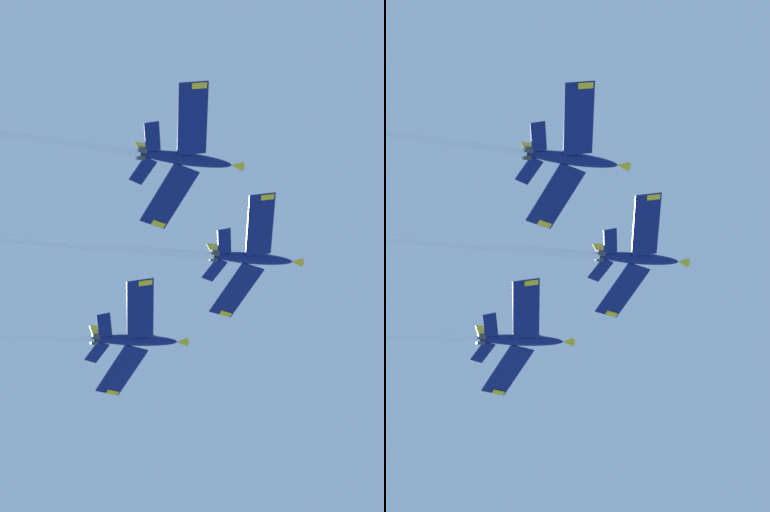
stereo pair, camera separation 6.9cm
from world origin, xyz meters
TOP-DOWN VIEW (x-y plane):
  - jet_lead at (16.19, 29.94)m, footprint 33.36×49.55m
  - jet_left_wing at (23.40, 45.13)m, footprint 34.51×51.45m
  - jet_right_wing at (-1.04, 33.32)m, footprint 34.15×50.84m

SIDE VIEW (x-z plane):
  - jet_left_wing at x=23.40m, z-range 83.86..103.23m
  - jet_right_wing at x=-1.04m, z-range 85.42..103.33m
  - jet_lead at x=16.19m, z-range 88.49..106.84m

